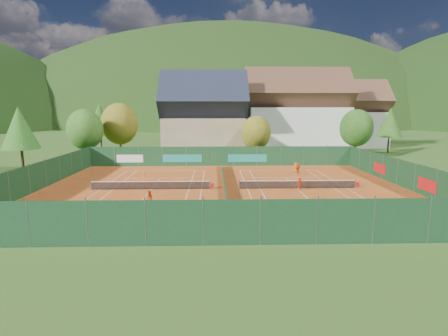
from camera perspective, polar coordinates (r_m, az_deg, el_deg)
ground at (r=38.19m, az=0.08°, el=-3.49°), size 600.00×600.00×0.00m
clay_pad at (r=38.18m, az=0.08°, el=-3.45°), size 40.00×32.00×0.01m
court_markings_left at (r=38.78m, az=-11.84°, el=-3.44°), size 11.03×23.83×0.00m
court_markings_right at (r=39.23m, az=11.86°, el=-3.29°), size 11.03×23.83×0.00m
tennis_net_left at (r=38.65m, az=-11.63°, el=-2.73°), size 13.30×0.10×1.02m
tennis_net_right at (r=39.17m, az=12.11°, el=-2.58°), size 13.30×0.10×1.02m
court_divider at (r=38.07m, az=0.08°, el=-2.72°), size 0.03×28.80×1.00m
fence_north at (r=53.67m, az=-0.90°, el=1.90°), size 40.00×0.10×3.00m
fence_south at (r=22.37m, az=1.31°, el=-8.88°), size 40.00×0.04×3.00m
fence_west at (r=42.32m, az=-28.11°, el=-1.24°), size 0.04×32.00×3.00m
fence_east at (r=43.39m, az=27.52°, el=-0.97°), size 0.09×32.00×3.00m
chalet at (r=67.25m, az=-3.25°, el=7.82°), size 16.20×12.00×16.00m
hotel_block_a at (r=75.18m, az=11.67°, el=8.40°), size 21.60×11.00×17.25m
hotel_block_b at (r=86.97m, az=19.53°, el=7.67°), size 17.28×10.00×15.50m
tree_west_front at (r=60.98m, az=-21.77°, el=5.84°), size 5.72×5.72×8.69m
tree_west_mid at (r=65.47m, az=-16.69°, el=6.91°), size 6.44×6.44×9.78m
tree_west_back at (r=74.81m, az=-19.61°, el=7.55°), size 5.60×5.60×10.00m
tree_center at (r=59.75m, az=5.25°, el=5.76°), size 5.01×5.01×7.60m
tree_east_front at (r=66.22m, az=20.79°, el=6.13°), size 5.72×5.72×8.69m
tree_east_mid at (r=77.63m, az=25.46°, el=6.73°), size 5.04×5.04×9.00m
tree_west_side at (r=56.13m, az=-30.40°, el=5.65°), size 5.04×5.04×9.00m
tree_east_back at (r=81.84m, az=17.90°, el=7.76°), size 7.15×7.15×10.86m
mountain_backdrop at (r=276.53m, az=4.57°, el=-0.59°), size 820.00×530.00×242.00m
ball_hopper at (r=31.27m, az=25.73°, el=-6.29°), size 0.34×0.34×0.80m
loose_ball_0 at (r=35.18m, az=-17.75°, el=-4.99°), size 0.07×0.07×0.07m
loose_ball_1 at (r=26.61m, az=5.46°, el=-9.22°), size 0.07×0.07×0.07m
loose_ball_2 at (r=43.08m, az=-0.20°, el=-1.92°), size 0.07×0.07×0.07m
player_left_near at (r=28.25m, az=-15.28°, el=-7.14°), size 0.52×0.40×1.26m
player_left_mid at (r=31.94m, az=-12.07°, el=-4.89°), size 0.91×0.89×1.48m
player_left_far at (r=42.87m, az=-13.01°, el=-1.46°), size 0.78×0.46×1.19m
player_right_near at (r=38.29m, az=12.23°, el=-2.53°), size 0.87×0.83×1.45m
player_right_far_a at (r=49.32m, az=11.59°, el=0.11°), size 0.71×0.51×1.37m
player_right_far_b at (r=48.12m, az=11.97°, el=-0.09°), size 1.26×1.23×1.44m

